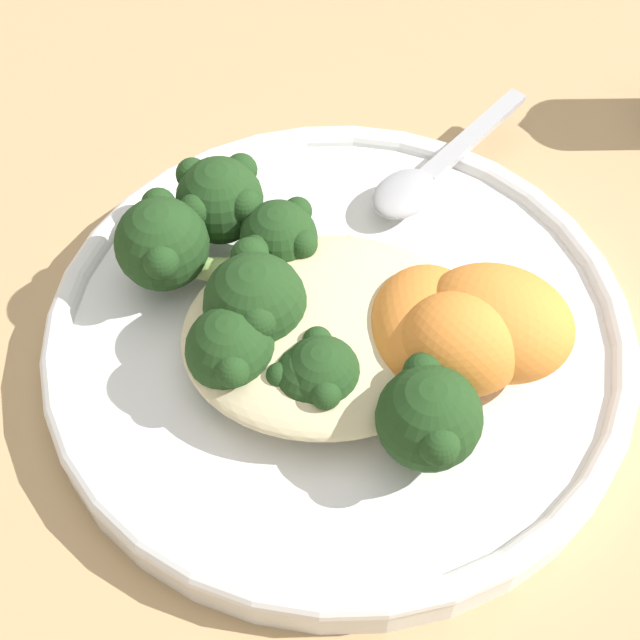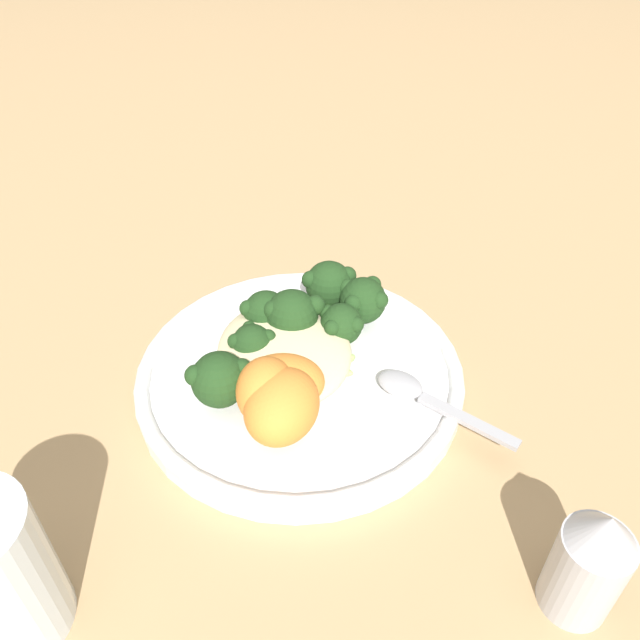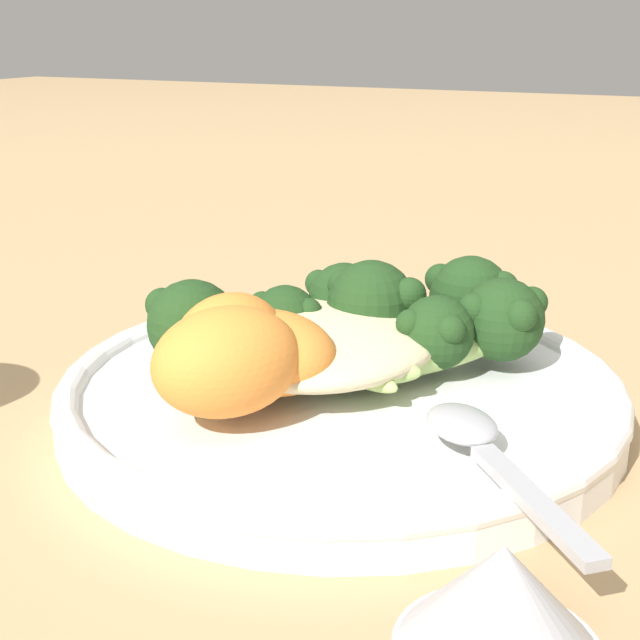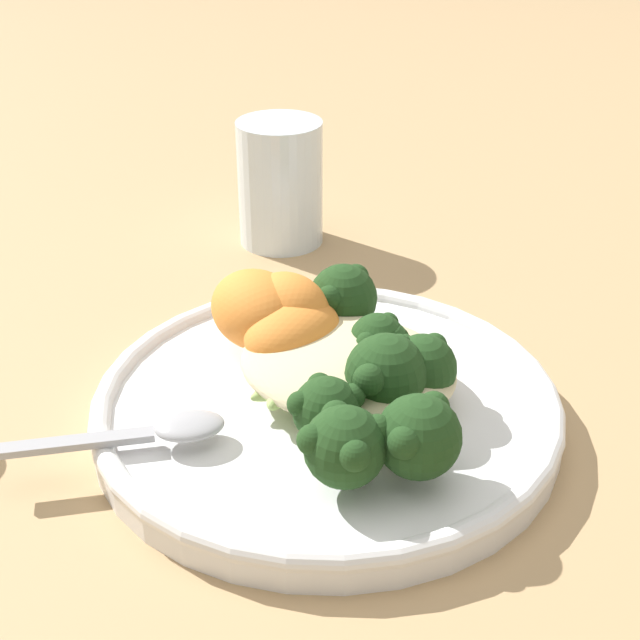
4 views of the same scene
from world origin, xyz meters
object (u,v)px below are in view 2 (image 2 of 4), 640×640
Objects in this scene: broccoli_stalk_2 at (328,295)px; quinoa_mound at (284,350)px; sweet_potato_chunk_2 at (282,406)px; broccoli_stalk_6 at (267,350)px; broccoli_stalk_0 at (354,314)px; broccoli_stalk_1 at (337,333)px; broccoli_stalk_5 at (264,347)px; salt_shaker at (589,563)px; sweet_potato_chunk_0 at (282,382)px; broccoli_stalk_7 at (243,377)px; broccoli_stalk_3 at (297,320)px; spoon at (417,393)px; plate at (300,374)px; broccoli_stalk_4 at (273,320)px; sweet_potato_chunk_1 at (267,391)px.

quinoa_mound is at bearing 155.63° from broccoli_stalk_2.
sweet_potato_chunk_2 is (0.12, -0.06, 0.00)m from broccoli_stalk_2.
broccoli_stalk_0 is at bearing -134.50° from broccoli_stalk_6.
broccoli_stalk_0 is 1.52× the size of broccoli_stalk_1.
salt_shaker is at bearing 156.19° from broccoli_stalk_5.
broccoli_stalk_0 is at bearing -10.66° from broccoli_stalk_1.
broccoli_stalk_7 is at bearing -112.02° from sweet_potato_chunk_0.
sweet_potato_chunk_2 is (0.07, 0.00, 0.01)m from broccoli_stalk_6.
broccoli_stalk_3 is 0.11m from spoon.
broccoli_stalk_6 is at bearing -106.25° from plate.
broccoli_stalk_4 is at bearing 177.49° from sweet_potato_chunk_0.
sweet_potato_chunk_0 is at bearing 147.17° from broccoli_stalk_3.
quinoa_mound is at bearing 151.96° from broccoli_stalk_0.
broccoli_stalk_4 is at bearing -80.47° from broccoli_stalk_5.
sweet_potato_chunk_2 is (0.08, -0.06, 0.01)m from broccoli_stalk_1.
broccoli_stalk_4 reaches higher than plate.
sweet_potato_chunk_0 is (0.07, -0.07, 0.00)m from broccoli_stalk_0.
broccoli_stalk_7 is 0.03m from sweet_potato_chunk_0.
broccoli_stalk_1 is at bearing 173.77° from spoon.
broccoli_stalk_4 reaches higher than broccoli_stalk_5.
broccoli_stalk_4 is (0.02, -0.05, -0.00)m from broccoli_stalk_2.
salt_shaker reaches higher than broccoli_stalk_6.
broccoli_stalk_6 is at bearing -178.64° from sweet_potato_chunk_2.
broccoli_stalk_7 is at bearing -149.06° from sweet_potato_chunk_2.
spoon is at bearing -163.29° from salt_shaker.
plate is at bearing 171.52° from broccoli_stalk_4.
broccoli_stalk_6 is at bearing 147.77° from broccoli_stalk_0.
broccoli_stalk_6 is at bearing 172.42° from sweet_potato_chunk_1.
broccoli_stalk_2 is 0.05m from broccoli_stalk_4.
broccoli_stalk_2 is at bearing 150.04° from plate.
sweet_potato_chunk_2 is 0.66× the size of spoon.
broccoli_stalk_1 is at bearing 143.58° from sweet_potato_chunk_2.
broccoli_stalk_1 is 0.09m from broccoli_stalk_7.
broccoli_stalk_7 is (0.03, -0.02, 0.00)m from broccoli_stalk_5.
broccoli_stalk_4 is (-0.01, -0.07, -0.00)m from broccoli_stalk_0.
sweet_potato_chunk_0 reaches higher than plate.
salt_shaker is at bearing -145.41° from broccoli_stalk_2.
broccoli_stalk_4 reaches higher than spoon.
broccoli_stalk_0 is 0.09m from spoon.
broccoli_stalk_2 is 0.08m from broccoli_stalk_5.
broccoli_stalk_3 is 0.04m from broccoli_stalk_5.
quinoa_mound is 0.03m from broccoli_stalk_3.
spoon is at bearing -110.13° from broccoli_stalk_1.
spoon is at bearing 177.68° from broccoli_stalk_6.
broccoli_stalk_6 is (0.02, -0.03, -0.01)m from broccoli_stalk_3.
sweet_potato_chunk_2 is at bearing 111.52° from broccoli_stalk_7.
broccoli_stalk_7 is at bearing 124.17° from broccoli_stalk_4.
broccoli_stalk_1 is 0.05m from broccoli_stalk_4.
broccoli_stalk_0 is at bearing -135.47° from broccoli_stalk_2.
broccoli_stalk_5 is 0.86× the size of spoon.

